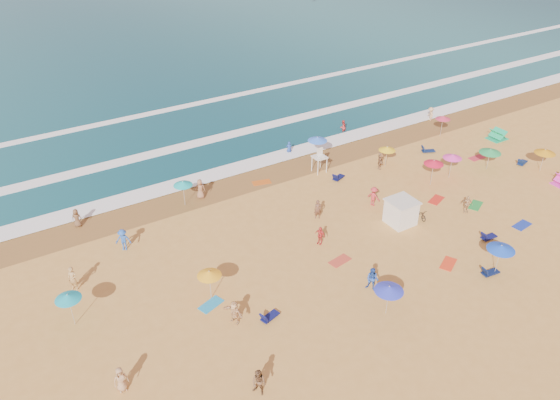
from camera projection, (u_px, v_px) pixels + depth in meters
ground at (338, 247)px, 41.64m from camera, size 220.00×220.00×0.00m
ocean at (72, 17)px, 102.54m from camera, size 220.00×140.00×0.18m
wet_sand at (258, 178)px, 50.70m from camera, size 220.00×220.00×0.00m
surf_foam at (216, 141)px, 57.04m from camera, size 200.00×18.70×0.05m
cabana at (401, 213)px, 43.85m from camera, size 2.00×2.00×2.00m
cabana_roof at (402, 201)px, 43.29m from camera, size 2.20×2.20×0.12m
bicycle at (420, 213)px, 44.78m from camera, size 0.80×1.69×0.85m
lifeguard_stand at (319, 162)px, 51.15m from camera, size 1.20×1.20×2.10m
beach_umbrellas at (360, 222)px, 40.75m from camera, size 51.87×27.01×0.77m
loungers at (392, 250)px, 40.97m from camera, size 51.59×24.20×0.34m
towels at (377, 254)px, 40.80m from camera, size 48.62×29.24×0.03m
popup_tents at (529, 154)px, 53.42m from camera, size 4.58×11.32×1.20m
beachgoers at (296, 213)px, 44.16m from camera, size 42.43×26.08×2.12m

